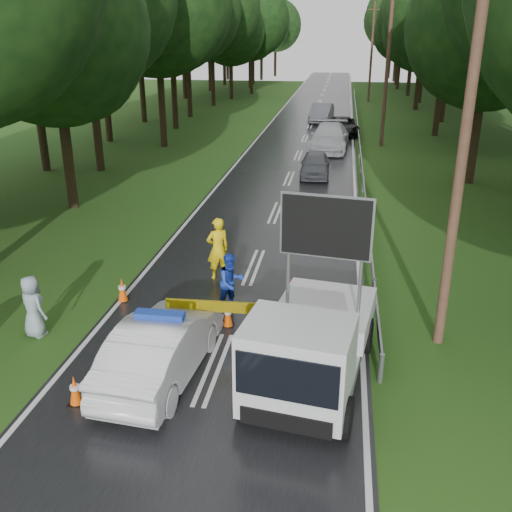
% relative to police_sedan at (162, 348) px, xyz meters
% --- Properties ---
extents(ground, '(160.00, 160.00, 0.00)m').
position_rel_police_sedan_xyz_m(ground, '(1.04, 0.46, -0.72)').
color(ground, '#1C4B15').
rests_on(ground, ground).
extents(road, '(7.00, 140.00, 0.02)m').
position_rel_police_sedan_xyz_m(road, '(1.04, 30.46, -0.71)').
color(road, black).
rests_on(road, ground).
extents(guardrail, '(0.12, 60.06, 0.70)m').
position_rel_police_sedan_xyz_m(guardrail, '(4.74, 30.13, -0.17)').
color(guardrail, gray).
rests_on(guardrail, ground).
extents(utility_pole_near, '(1.40, 0.24, 10.00)m').
position_rel_police_sedan_xyz_m(utility_pole_near, '(6.24, 2.46, 4.35)').
color(utility_pole_near, '#492F22').
rests_on(utility_pole_near, ground).
extents(utility_pole_mid, '(1.40, 0.24, 10.00)m').
position_rel_police_sedan_xyz_m(utility_pole_mid, '(6.24, 28.46, 4.35)').
color(utility_pole_mid, '#492F22').
rests_on(utility_pole_mid, ground).
extents(utility_pole_far, '(1.40, 0.24, 10.00)m').
position_rel_police_sedan_xyz_m(utility_pole_far, '(6.24, 54.46, 4.35)').
color(utility_pole_far, '#492F22').
rests_on(utility_pole_far, ground).
extents(police_sedan, '(1.88, 4.44, 1.57)m').
position_rel_police_sedan_xyz_m(police_sedan, '(0.00, 0.00, 0.00)').
color(police_sedan, silver).
rests_on(police_sedan, ground).
extents(work_truck, '(2.85, 5.13, 3.89)m').
position_rel_police_sedan_xyz_m(work_truck, '(3.20, 0.04, 0.34)').
color(work_truck, gray).
rests_on(work_truck, ground).
extents(barrier, '(2.91, 0.16, 1.20)m').
position_rel_police_sedan_xyz_m(barrier, '(1.14, 1.46, 0.19)').
color(barrier, yellow).
rests_on(barrier, ground).
extents(officer, '(0.85, 0.77, 1.95)m').
position_rel_police_sedan_xyz_m(officer, '(0.08, 5.46, 0.26)').
color(officer, yellow).
rests_on(officer, ground).
extents(civilian, '(1.01, 1.00, 1.65)m').
position_rel_police_sedan_xyz_m(civilian, '(0.89, 3.38, 0.11)').
color(civilian, '#1C3BB7').
rests_on(civilian, ground).
extents(bystander_right, '(0.93, 0.81, 1.60)m').
position_rel_police_sedan_xyz_m(bystander_right, '(-3.69, 1.28, 0.08)').
color(bystander_right, '#899BA4').
rests_on(bystander_right, ground).
extents(queue_car_first, '(1.59, 3.77, 1.27)m').
position_rel_police_sedan_xyz_m(queue_car_first, '(2.32, 19.23, -0.08)').
color(queue_car_first, '#42454A').
rests_on(queue_car_first, ground).
extents(queue_car_second, '(2.60, 5.77, 1.64)m').
position_rel_police_sedan_xyz_m(queue_car_second, '(2.83, 26.44, 0.10)').
color(queue_car_second, '#AAADB2').
rests_on(queue_car_second, ground).
extents(queue_car_third, '(2.55, 4.79, 1.28)m').
position_rel_police_sedan_xyz_m(queue_car_third, '(3.64, 32.44, -0.08)').
color(queue_car_third, black).
rests_on(queue_car_third, ground).
extents(queue_car_fourth, '(2.03, 4.77, 1.53)m').
position_rel_police_sedan_xyz_m(queue_car_fourth, '(1.84, 38.44, 0.05)').
color(queue_car_fourth, '#45474E').
rests_on(queue_car_fourth, ground).
extents(cone_near_left, '(0.31, 0.31, 0.67)m').
position_rel_police_sedan_xyz_m(cone_near_left, '(-1.46, -1.25, -0.39)').
color(cone_near_left, black).
rests_on(cone_near_left, ground).
extents(cone_center, '(0.31, 0.31, 0.66)m').
position_rel_police_sedan_xyz_m(cone_center, '(0.97, 2.46, -0.40)').
color(cone_center, black).
rests_on(cone_center, ground).
extents(cone_far, '(0.36, 0.36, 0.76)m').
position_rel_police_sedan_xyz_m(cone_far, '(2.44, 4.07, -0.35)').
color(cone_far, black).
rests_on(cone_far, ground).
extents(cone_left_mid, '(0.34, 0.34, 0.72)m').
position_rel_police_sedan_xyz_m(cone_left_mid, '(-2.25, 3.46, -0.37)').
color(cone_left_mid, black).
rests_on(cone_left_mid, ground).
extents(cone_right, '(0.37, 0.37, 0.78)m').
position_rel_police_sedan_xyz_m(cone_right, '(3.44, 1.96, -0.34)').
color(cone_right, black).
rests_on(cone_right, ground).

